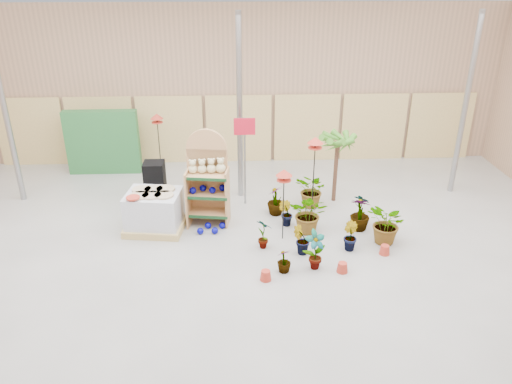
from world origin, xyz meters
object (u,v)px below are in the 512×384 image
bird_table_front (284,175)px  potted_plant_2 (309,213)px  pallet_stack (154,211)px  display_shelf (208,181)px

bird_table_front → potted_plant_2: size_ratio=1.77×
pallet_stack → bird_table_front: (2.80, -0.55, 1.05)m
bird_table_front → potted_plant_2: bearing=24.5°
display_shelf → bird_table_front: display_shelf is taller
pallet_stack → display_shelf: bearing=24.0°
display_shelf → pallet_stack: bearing=-155.4°
pallet_stack → bird_table_front: bird_table_front is taller
display_shelf → bird_table_front: (1.62, -0.90, 0.50)m
display_shelf → bird_table_front: 1.92m
pallet_stack → bird_table_front: size_ratio=0.85×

